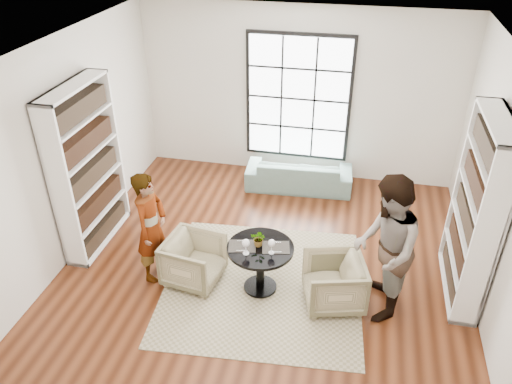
% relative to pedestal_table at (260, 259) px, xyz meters
% --- Properties ---
extents(ground, '(6.00, 6.00, 0.00)m').
position_rel_pedestal_table_xyz_m(ground, '(-0.03, 0.27, -0.50)').
color(ground, brown).
extents(room_shell, '(6.00, 6.01, 6.00)m').
position_rel_pedestal_table_xyz_m(room_shell, '(-0.03, 0.81, 0.76)').
color(room_shell, silver).
rests_on(room_shell, ground).
extents(rug, '(2.77, 2.77, 0.01)m').
position_rel_pedestal_table_xyz_m(rug, '(0.02, 0.07, -0.49)').
color(rug, tan).
rests_on(rug, ground).
extents(pedestal_table, '(0.85, 0.85, 0.68)m').
position_rel_pedestal_table_xyz_m(pedestal_table, '(0.00, 0.00, 0.00)').
color(pedestal_table, black).
rests_on(pedestal_table, ground).
extents(sofa, '(1.87, 0.83, 0.53)m').
position_rel_pedestal_table_xyz_m(sofa, '(0.11, 2.72, -0.23)').
color(sofa, gray).
rests_on(sofa, ground).
extents(armchair_left, '(0.81, 0.79, 0.65)m').
position_rel_pedestal_table_xyz_m(armchair_left, '(-0.89, -0.02, -0.17)').
color(armchair_left, tan).
rests_on(armchair_left, ground).
extents(armchair_right, '(0.89, 0.87, 0.66)m').
position_rel_pedestal_table_xyz_m(armchair_right, '(0.95, -0.05, -0.16)').
color(armchair_right, tan).
rests_on(armchair_right, ground).
extents(person_left, '(0.43, 0.60, 1.56)m').
position_rel_pedestal_table_xyz_m(person_left, '(-1.44, -0.02, 0.29)').
color(person_left, gray).
rests_on(person_left, ground).
extents(person_right, '(0.75, 0.94, 1.88)m').
position_rel_pedestal_table_xyz_m(person_right, '(1.50, -0.05, 0.44)').
color(person_right, gray).
rests_on(person_right, ground).
extents(placemat_left, '(0.39, 0.32, 0.01)m').
position_rel_pedestal_table_xyz_m(placemat_left, '(-0.23, -0.03, 0.19)').
color(placemat_left, black).
rests_on(placemat_left, pedestal_table).
extents(placemat_right, '(0.39, 0.32, 0.01)m').
position_rel_pedestal_table_xyz_m(placemat_right, '(0.19, 0.03, 0.19)').
color(placemat_right, black).
rests_on(placemat_right, pedestal_table).
extents(cutlery_left, '(0.18, 0.24, 0.01)m').
position_rel_pedestal_table_xyz_m(cutlery_left, '(-0.23, -0.03, 0.20)').
color(cutlery_left, silver).
rests_on(cutlery_left, placemat_left).
extents(cutlery_right, '(0.18, 0.24, 0.01)m').
position_rel_pedestal_table_xyz_m(cutlery_right, '(0.19, 0.03, 0.20)').
color(cutlery_right, silver).
rests_on(cutlery_right, placemat_right).
extents(wine_glass_left, '(0.10, 0.10, 0.21)m').
position_rel_pedestal_table_xyz_m(wine_glass_left, '(-0.15, -0.17, 0.34)').
color(wine_glass_left, silver).
rests_on(wine_glass_left, pedestal_table).
extents(wine_glass_right, '(0.09, 0.09, 0.20)m').
position_rel_pedestal_table_xyz_m(wine_glass_right, '(0.16, -0.09, 0.33)').
color(wine_glass_right, silver).
rests_on(wine_glass_right, pedestal_table).
extents(flower_centerpiece, '(0.23, 0.21, 0.21)m').
position_rel_pedestal_table_xyz_m(flower_centerpiece, '(-0.02, 0.03, 0.29)').
color(flower_centerpiece, gray).
rests_on(flower_centerpiece, pedestal_table).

